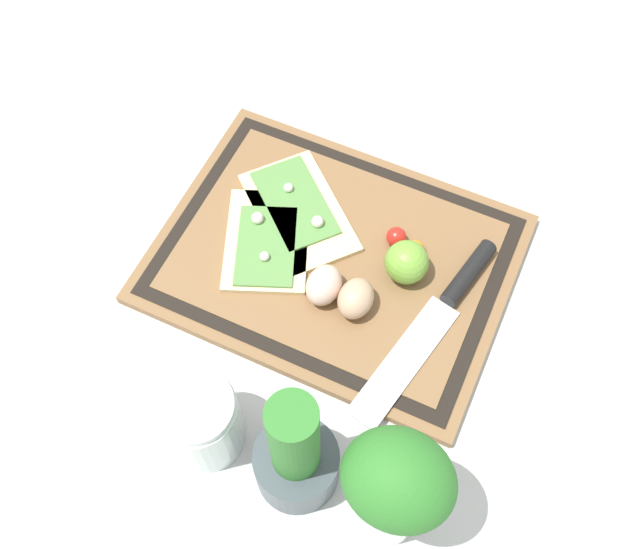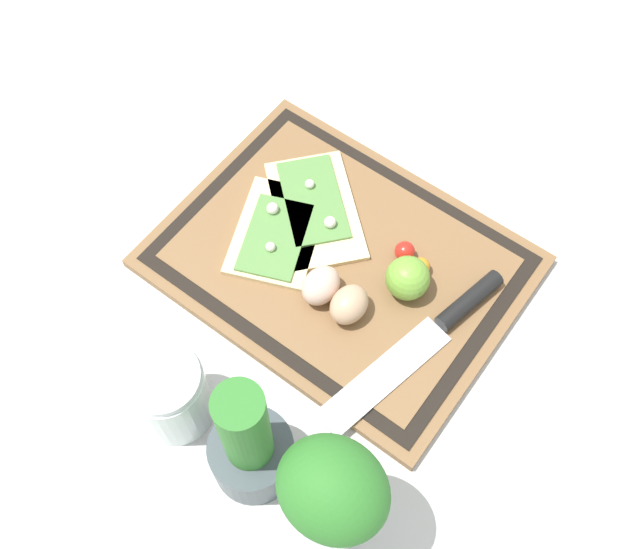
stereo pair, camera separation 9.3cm
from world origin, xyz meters
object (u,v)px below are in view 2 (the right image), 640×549
(pizza_slice_far, at_px, (277,233))
(cherry_tomato_yellow, at_px, (421,266))
(knife, at_px, (443,323))
(lime, at_px, (408,278))
(egg_pink, at_px, (321,286))
(pizza_slice_near, at_px, (315,208))
(herb_pot, at_px, (250,446))
(herb_glass, at_px, (332,498))
(cherry_tomato_red, at_px, (405,251))
(egg_brown, at_px, (349,304))
(sauce_jar, at_px, (171,396))

(pizza_slice_far, xyz_separation_m, cherry_tomato_yellow, (-0.18, -0.07, 0.01))
(knife, height_order, lime, lime)
(egg_pink, bearing_deg, pizza_slice_near, -49.79)
(lime, height_order, herb_pot, herb_pot)
(pizza_slice_near, relative_size, herb_pot, 0.96)
(pizza_slice_far, bearing_deg, cherry_tomato_yellow, -159.76)
(knife, xyz_separation_m, herb_glass, (-0.03, 0.27, 0.10))
(herb_glass, bearing_deg, cherry_tomato_red, -69.65)
(pizza_slice_near, xyz_separation_m, egg_brown, (-0.12, 0.10, 0.02))
(pizza_slice_far, height_order, cherry_tomato_yellow, same)
(lime, xyz_separation_m, cherry_tomato_yellow, (-0.00, -0.03, -0.02))
(lime, xyz_separation_m, cherry_tomato_red, (0.03, -0.04, -0.01))
(pizza_slice_far, distance_m, sauce_jar, 0.26)
(pizza_slice_near, height_order, knife, pizza_slice_near)
(herb_glass, bearing_deg, pizza_slice_far, -42.58)
(pizza_slice_near, bearing_deg, egg_pink, 130.21)
(cherry_tomato_red, xyz_separation_m, herb_glass, (-0.12, 0.32, 0.09))
(pizza_slice_near, bearing_deg, cherry_tomato_red, -175.39)
(cherry_tomato_yellow, bearing_deg, herb_glass, 106.03)
(egg_pink, xyz_separation_m, sauce_jar, (0.05, 0.22, 0.01))
(pizza_slice_far, xyz_separation_m, egg_pink, (-0.10, 0.03, 0.02))
(pizza_slice_far, relative_size, herb_glass, 0.89)
(knife, relative_size, herb_glass, 1.40)
(herb_glass, bearing_deg, egg_pink, -51.05)
(pizza_slice_near, height_order, sauce_jar, sauce_jar)
(egg_pink, distance_m, cherry_tomato_red, 0.12)
(herb_pot, relative_size, herb_glass, 1.02)
(cherry_tomato_yellow, bearing_deg, lime, 88.78)
(pizza_slice_near, distance_m, pizza_slice_far, 0.06)
(egg_pink, relative_size, cherry_tomato_yellow, 2.33)
(herb_pot, distance_m, herb_glass, 0.12)
(pizza_slice_near, height_order, pizza_slice_far, same)
(lime, xyz_separation_m, herb_pot, (0.02, 0.28, 0.03))
(knife, height_order, herb_pot, herb_pot)
(knife, xyz_separation_m, cherry_tomato_red, (0.09, -0.05, 0.01))
(egg_brown, distance_m, lime, 0.08)
(pizza_slice_far, relative_size, lime, 3.26)
(sauce_jar, bearing_deg, knife, -125.76)
(cherry_tomato_red, bearing_deg, sauce_jar, 72.56)
(cherry_tomato_red, relative_size, cherry_tomato_yellow, 1.11)
(egg_brown, bearing_deg, herb_glass, 121.31)
(lime, height_order, sauce_jar, sauce_jar)
(egg_brown, xyz_separation_m, egg_pink, (0.04, -0.00, 0.00))
(lime, relative_size, cherry_tomato_yellow, 2.36)
(sauce_jar, relative_size, herb_glass, 0.54)
(egg_pink, relative_size, herb_pot, 0.26)
(pizza_slice_near, relative_size, cherry_tomato_red, 7.71)
(herb_pot, bearing_deg, cherry_tomato_red, -87.96)
(pizza_slice_far, relative_size, egg_pink, 3.31)
(lime, bearing_deg, herb_pot, 86.69)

